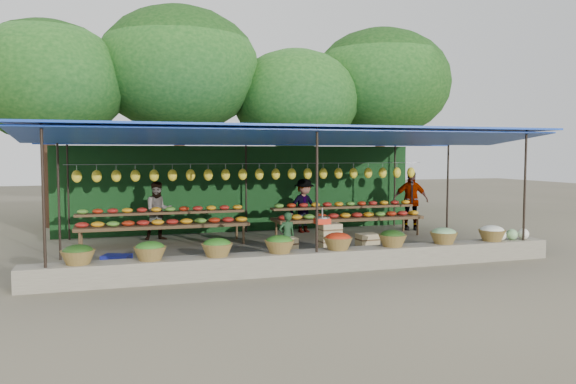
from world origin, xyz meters
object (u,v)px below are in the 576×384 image
object	(u,v)px
crate_counter	(329,245)
weighing_scale	(322,220)
blue_crate_front	(88,276)
vendor_seated	(287,236)
blue_crate_back	(117,263)

from	to	relation	value
crate_counter	weighing_scale	distance (m)	0.56
blue_crate_front	weighing_scale	bearing A→B (deg)	-9.06
weighing_scale	blue_crate_front	size ratio (longest dim) A/B	0.77
weighing_scale	vendor_seated	distance (m)	0.84
crate_counter	blue_crate_front	size ratio (longest dim) A/B	5.26
crate_counter	blue_crate_front	xyz separation A→B (m)	(-4.90, -0.87, -0.18)
crate_counter	weighing_scale	bearing A→B (deg)	-180.00
crate_counter	blue_crate_front	world-z (taller)	crate_counter
blue_crate_back	vendor_seated	bearing A→B (deg)	22.77
vendor_seated	blue_crate_back	world-z (taller)	vendor_seated
weighing_scale	vendor_seated	world-z (taller)	weighing_scale
crate_counter	blue_crate_front	bearing A→B (deg)	-169.92
crate_counter	vendor_seated	distance (m)	0.94
weighing_scale	blue_crate_front	distance (m)	4.89
vendor_seated	blue_crate_front	world-z (taller)	vendor_seated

